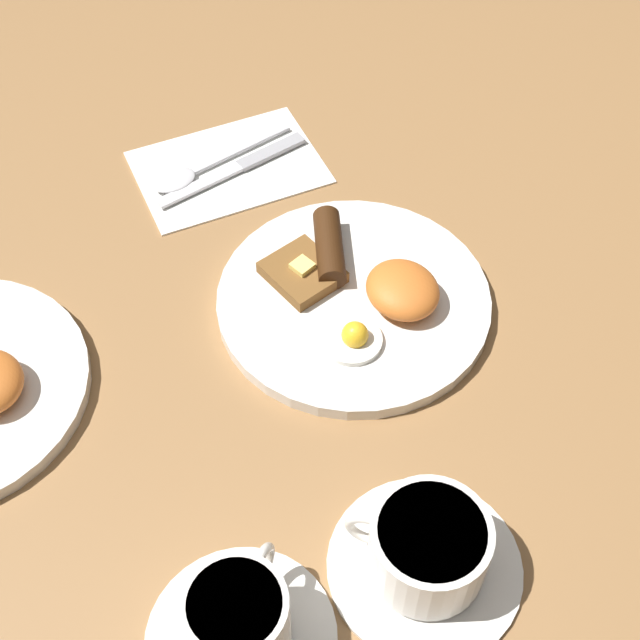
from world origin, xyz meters
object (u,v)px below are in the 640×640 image
(teacup_near, at_px, (427,552))
(spoon, at_px, (188,174))
(breakfast_plate_near, at_px, (356,296))
(knife, at_px, (241,166))
(teacup_far, at_px, (239,624))

(teacup_near, xyz_separation_m, spoon, (0.53, -0.03, -0.02))
(breakfast_plate_near, relative_size, teacup_near, 1.72)
(teacup_near, bearing_deg, breakfast_plate_near, -20.20)
(spoon, bearing_deg, breakfast_plate_near, 98.19)
(teacup_near, distance_m, knife, 0.52)
(spoon, bearing_deg, knife, 157.44)
(breakfast_plate_near, xyz_separation_m, teacup_near, (-0.27, 0.10, 0.02))
(teacup_near, bearing_deg, spoon, -3.20)
(teacup_near, height_order, teacup_far, teacup_far)
(breakfast_plate_near, bearing_deg, spoon, 15.16)
(teacup_near, relative_size, teacup_far, 1.07)
(breakfast_plate_near, bearing_deg, teacup_far, 134.04)
(knife, distance_m, spoon, 0.06)
(breakfast_plate_near, relative_size, knife, 1.42)
(teacup_far, xyz_separation_m, spoon, (0.51, -0.19, -0.02))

